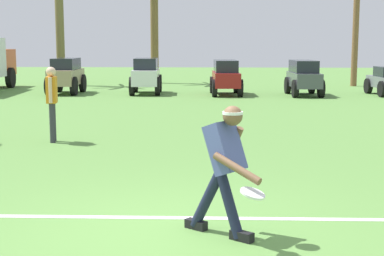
% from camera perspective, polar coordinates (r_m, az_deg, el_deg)
% --- Properties ---
extents(ground_plane, '(80.00, 80.00, 0.00)m').
position_cam_1_polar(ground_plane, '(6.54, -2.21, -10.20)').
color(ground_plane, '#598A3F').
extents(field_line_paint, '(27.08, 0.56, 0.01)m').
position_cam_1_polar(field_line_paint, '(7.09, -1.80, -8.68)').
color(field_line_paint, white).
rests_on(field_line_paint, ground_plane).
extents(frisbee_thrower, '(0.82, 0.86, 1.43)m').
position_cam_1_polar(frisbee_thrower, '(6.26, 3.19, -3.47)').
color(frisbee_thrower, '#191E38').
rests_on(frisbee_thrower, ground_plane).
extents(frisbee_in_flight, '(0.34, 0.34, 0.10)m').
position_cam_1_polar(frisbee_in_flight, '(5.87, 5.90, -6.32)').
color(frisbee_in_flight, white).
extents(teammate_midfield, '(0.25, 0.50, 1.56)m').
position_cam_1_polar(teammate_midfield, '(12.46, -13.44, 2.94)').
color(teammate_midfield, '#33333D').
rests_on(teammate_midfield, ground_plane).
extents(parked_car_slot_a, '(1.20, 2.37, 1.40)m').
position_cam_1_polar(parked_car_slot_a, '(23.88, -12.12, 5.06)').
color(parked_car_slot_a, '#998466').
rests_on(parked_car_slot_a, ground_plane).
extents(parked_car_slot_b, '(1.29, 2.40, 1.40)m').
position_cam_1_polar(parked_car_slot_b, '(23.37, -4.48, 5.15)').
color(parked_car_slot_b, silver).
rests_on(parked_car_slot_b, ground_plane).
extents(parked_car_slot_c, '(1.29, 2.46, 1.34)m').
position_cam_1_polar(parked_car_slot_c, '(22.89, 3.30, 5.04)').
color(parked_car_slot_c, maroon).
rests_on(parked_car_slot_c, ground_plane).
extents(parked_car_slot_d, '(1.27, 2.45, 1.34)m').
position_cam_1_polar(parked_car_slot_d, '(23.01, 10.79, 4.92)').
color(parked_car_slot_d, '#474C51').
rests_on(parked_car_slot_d, ground_plane).
extents(palm_tree_far_left, '(2.81, 3.61, 5.71)m').
position_cam_1_polar(palm_tree_far_left, '(28.51, -12.73, 10.83)').
color(palm_tree_far_left, brown).
rests_on(palm_tree_far_left, ground_plane).
extents(palm_tree_left_of_centre, '(2.94, 3.28, 5.27)m').
position_cam_1_polar(palm_tree_left_of_centre, '(29.28, -3.65, 10.50)').
color(palm_tree_left_of_centre, brown).
rests_on(palm_tree_left_of_centre, ground_plane).
extents(palm_tree_right_of_centre, '(3.39, 3.06, 5.44)m').
position_cam_1_polar(palm_tree_right_of_centre, '(28.22, 15.61, 10.75)').
color(palm_tree_right_of_centre, brown).
rests_on(palm_tree_right_of_centre, ground_plane).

